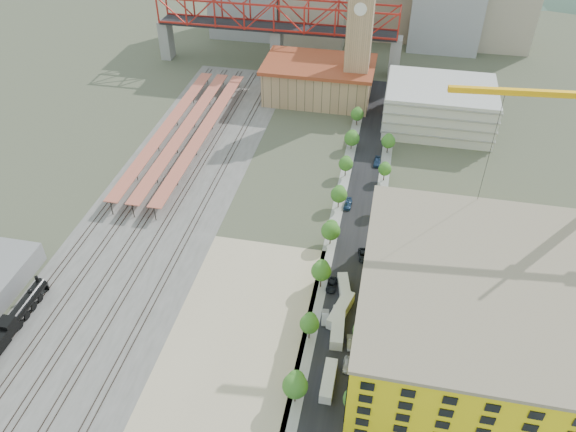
% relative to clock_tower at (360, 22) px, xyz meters
% --- Properties ---
extents(ground, '(400.00, 400.00, 0.00)m').
position_rel_clock_tower_xyz_m(ground, '(-8.00, -79.99, -28.70)').
color(ground, '#474C38').
rests_on(ground, ground).
extents(ballast_strip, '(36.00, 165.00, 0.06)m').
position_rel_clock_tower_xyz_m(ballast_strip, '(-44.00, -62.49, -28.67)').
color(ballast_strip, '#605E59').
rests_on(ballast_strip, ground).
extents(dirt_lot, '(28.00, 67.00, 0.06)m').
position_rel_clock_tower_xyz_m(dirt_lot, '(-12.00, -111.49, -28.67)').
color(dirt_lot, tan).
rests_on(dirt_lot, ground).
extents(street_asphalt, '(12.00, 170.00, 0.06)m').
position_rel_clock_tower_xyz_m(street_asphalt, '(8.00, -64.99, -28.67)').
color(street_asphalt, black).
rests_on(street_asphalt, ground).
extents(sidewalk_west, '(3.00, 170.00, 0.04)m').
position_rel_clock_tower_xyz_m(sidewalk_west, '(2.50, -64.99, -28.68)').
color(sidewalk_west, gray).
rests_on(sidewalk_west, ground).
extents(sidewalk_east, '(3.00, 170.00, 0.04)m').
position_rel_clock_tower_xyz_m(sidewalk_east, '(13.50, -64.99, -28.68)').
color(sidewalk_east, gray).
rests_on(sidewalk_east, ground).
extents(construction_pad, '(50.00, 90.00, 0.06)m').
position_rel_clock_tower_xyz_m(construction_pad, '(37.00, -99.99, -28.67)').
color(construction_pad, gray).
rests_on(construction_pad, ground).
extents(rail_tracks, '(26.56, 160.00, 0.18)m').
position_rel_clock_tower_xyz_m(rail_tracks, '(-45.80, -62.49, -28.55)').
color(rail_tracks, '#382B23').
rests_on(rail_tracks, ground).
extents(platform_canopies, '(16.00, 80.00, 4.12)m').
position_rel_clock_tower_xyz_m(platform_canopies, '(-49.00, -34.99, -24.70)').
color(platform_canopies, '#C45E4B').
rests_on(platform_canopies, ground).
extents(station_hall, '(38.00, 24.00, 13.10)m').
position_rel_clock_tower_xyz_m(station_hall, '(-13.00, 2.01, -22.03)').
color(station_hall, tan).
rests_on(station_hall, ground).
extents(clock_tower, '(12.00, 12.00, 52.00)m').
position_rel_clock_tower_xyz_m(clock_tower, '(0.00, 0.00, 0.00)').
color(clock_tower, tan).
rests_on(clock_tower, ground).
extents(parking_garage, '(34.00, 26.00, 14.00)m').
position_rel_clock_tower_xyz_m(parking_garage, '(28.00, -9.99, -21.70)').
color(parking_garage, silver).
rests_on(parking_garage, ground).
extents(truss_bridge, '(94.00, 9.60, 25.60)m').
position_rel_clock_tower_xyz_m(truss_bridge, '(-33.00, 25.01, -9.83)').
color(truss_bridge, gray).
rests_on(truss_bridge, ground).
extents(construction_building, '(44.60, 50.60, 18.80)m').
position_rel_clock_tower_xyz_m(construction_building, '(34.00, -99.99, -19.29)').
color(construction_building, yellow).
rests_on(construction_building, ground).
extents(street_trees, '(15.40, 124.40, 8.00)m').
position_rel_clock_tower_xyz_m(street_trees, '(8.00, -74.99, -28.70)').
color(street_trees, '#20631D').
rests_on(street_trees, ground).
extents(distant_hills, '(647.00, 264.00, 227.00)m').
position_rel_clock_tower_xyz_m(distant_hills, '(37.28, 180.01, -108.23)').
color(distant_hills, '#4C6B59').
rests_on(distant_hills, ground).
extents(locomotive, '(2.93, 22.56, 5.64)m').
position_rel_clock_tower_xyz_m(locomotive, '(-58.00, -113.16, -26.59)').
color(locomotive, black).
rests_on(locomotive, ground).
extents(site_trailer_a, '(2.35, 8.82, 2.41)m').
position_rel_clock_tower_xyz_m(site_trailer_a, '(8.00, -115.17, -27.49)').
color(site_trailer_a, silver).
rests_on(site_trailer_a, ground).
extents(site_trailer_b, '(3.25, 10.09, 2.72)m').
position_rel_clock_tower_xyz_m(site_trailer_b, '(8.00, -102.12, -27.34)').
color(site_trailer_b, silver).
rests_on(site_trailer_b, ground).
extents(site_trailer_c, '(5.05, 10.19, 2.70)m').
position_rel_clock_tower_xyz_m(site_trailer_c, '(8.00, -97.34, -27.35)').
color(site_trailer_c, silver).
rests_on(site_trailer_c, ground).
extents(site_trailer_d, '(4.24, 8.86, 2.34)m').
position_rel_clock_tower_xyz_m(site_trailer_d, '(8.00, -90.91, -27.52)').
color(site_trailer_d, silver).
rests_on(site_trailer_d, ground).
extents(car_1, '(1.92, 4.41, 1.41)m').
position_rel_clock_tower_xyz_m(car_1, '(5.00, -99.39, -27.99)').
color(car_1, '#ACADB2').
rests_on(car_1, ground).
extents(car_2, '(2.31, 4.92, 1.36)m').
position_rel_clock_tower_xyz_m(car_2, '(5.00, -89.66, -28.02)').
color(car_2, black).
rests_on(car_2, ground).
extents(car_3, '(2.06, 4.76, 1.37)m').
position_rel_clock_tower_xyz_m(car_3, '(5.00, -59.08, -28.01)').
color(car_3, navy).
rests_on(car_3, ground).
extents(car_4, '(1.60, 3.98, 1.36)m').
position_rel_clock_tower_xyz_m(car_4, '(11.00, -110.49, -28.02)').
color(car_4, '#B8B8B8').
rests_on(car_4, ground).
extents(car_5, '(1.89, 4.10, 1.30)m').
position_rel_clock_tower_xyz_m(car_5, '(11.00, -104.97, -28.04)').
color(car_5, gray).
rests_on(car_5, ground).
extents(car_6, '(3.06, 5.22, 1.36)m').
position_rel_clock_tower_xyz_m(car_6, '(11.00, -78.38, -28.02)').
color(car_6, black).
rests_on(car_6, ground).
extents(car_7, '(2.02, 4.94, 1.43)m').
position_rel_clock_tower_xyz_m(car_7, '(11.00, -36.94, -27.98)').
color(car_7, navy).
rests_on(car_7, ground).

